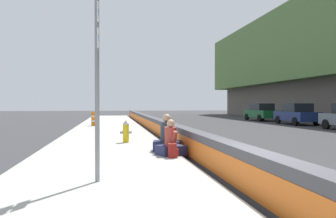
# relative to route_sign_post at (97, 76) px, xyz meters

# --- Properties ---
(ground_plane) EXTENTS (160.00, 160.00, 0.00)m
(ground_plane) POSITION_rel_route_sign_post_xyz_m (-1.14, -2.77, -2.21)
(ground_plane) COLOR #353538
(ground_plane) RESTS_ON ground
(sidewalk_strip) EXTENTS (80.00, 4.40, 0.14)m
(sidewalk_strip) POSITION_rel_route_sign_post_xyz_m (-1.14, -0.12, -2.14)
(sidewalk_strip) COLOR #A8A59E
(sidewalk_strip) RESTS_ON ground_plane
(jersey_barrier) EXTENTS (76.00, 0.45, 0.85)m
(jersey_barrier) POSITION_rel_route_sign_post_xyz_m (-1.14, -2.77, -1.79)
(jersey_barrier) COLOR #47474C
(jersey_barrier) RESTS_ON ground_plane
(route_sign_post) EXTENTS (0.44, 0.09, 3.60)m
(route_sign_post) POSITION_rel_route_sign_post_xyz_m (0.00, 0.00, 0.00)
(route_sign_post) COLOR gray
(route_sign_post) RESTS_ON sidewalk_strip
(fire_hydrant) EXTENTS (0.26, 0.46, 0.88)m
(fire_hydrant) POSITION_rel_route_sign_post_xyz_m (6.82, -0.84, -1.62)
(fire_hydrant) COLOR gold
(fire_hydrant) RESTS_ON sidewalk_strip
(seated_person_foreground) EXTENTS (0.86, 0.93, 1.06)m
(seated_person_foreground) POSITION_rel_route_sign_post_xyz_m (3.26, -2.03, -1.74)
(seated_person_foreground) COLOR #23284C
(seated_person_foreground) RESTS_ON sidewalk_strip
(seated_person_middle) EXTENTS (0.88, 0.98, 1.20)m
(seated_person_middle) POSITION_rel_route_sign_post_xyz_m (4.16, -2.05, -1.70)
(seated_person_middle) COLOR #23284C
(seated_person_middle) RESTS_ON sidewalk_strip
(backpack) EXTENTS (0.32, 0.28, 0.40)m
(backpack) POSITION_rel_route_sign_post_xyz_m (2.75, -1.99, -1.88)
(backpack) COLOR maroon
(backpack) RESTS_ON sidewalk_strip
(construction_barrel) EXTENTS (0.54, 0.54, 0.95)m
(construction_barrel) POSITION_rel_route_sign_post_xyz_m (17.83, 0.86, -1.59)
(construction_barrel) COLOR orange
(construction_barrel) RESTS_ON sidewalk_strip
(parked_car_fourth) EXTENTS (4.55, 2.04, 1.71)m
(parked_car_fourth) POSITION_rel_route_sign_post_xyz_m (18.66, -14.97, -1.35)
(parked_car_fourth) COLOR navy
(parked_car_fourth) RESTS_ON ground_plane
(parked_car_midline) EXTENTS (4.56, 2.07, 1.71)m
(parked_car_midline) POSITION_rel_route_sign_post_xyz_m (25.13, -14.93, -1.35)
(parked_car_midline) COLOR #145128
(parked_car_midline) RESTS_ON ground_plane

